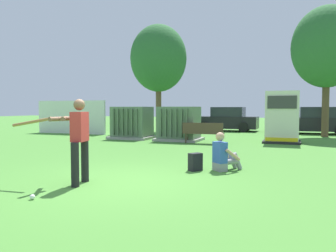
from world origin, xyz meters
TOP-DOWN VIEW (x-y plane):
  - ground_plane at (0.00, 0.00)m, footprint 96.00×96.00m
  - fence_panel at (-9.30, 10.50)m, footprint 4.80×0.12m
  - transformer_west at (-4.33, 8.95)m, footprint 2.10×1.70m
  - transformer_mid_west at (-1.77, 8.84)m, footprint 2.10×1.70m
  - generator_enclosure at (2.88, 9.49)m, footprint 1.60×1.40m
  - park_bench at (-0.34, 7.92)m, footprint 1.81×0.46m
  - batter at (-0.75, -0.43)m, footprint 1.61×0.76m
  - sports_ball at (-0.76, -1.68)m, footprint 0.09×0.09m
  - seated_spectator at (1.74, 2.09)m, footprint 0.74×0.74m
  - backpack at (1.09, 1.81)m, footprint 0.37×0.38m
  - tree_left at (-4.80, 13.57)m, footprint 3.60×3.60m
  - tree_center_left at (4.94, 13.55)m, footprint 3.66×3.66m
  - parked_car_leftmost at (-0.92, 16.33)m, footprint 4.23×1.98m
  - parked_car_left_of_center at (4.64, 15.77)m, footprint 4.24×2.00m

SIDE VIEW (x-z plane):
  - ground_plane at x=0.00m, z-range 0.00..0.00m
  - sports_ball at x=-0.76m, z-range 0.00..0.09m
  - backpack at x=1.09m, z-range -0.01..0.43m
  - seated_spectator at x=1.74m, z-range -0.11..0.86m
  - park_bench at x=-0.34m, z-range 0.08..0.99m
  - parked_car_leftmost at x=-0.92m, z-range -0.06..1.56m
  - parked_car_left_of_center at x=4.64m, z-range -0.06..1.56m
  - transformer_west at x=-4.33m, z-range -0.02..1.60m
  - transformer_mid_west at x=-1.77m, z-range -0.02..1.60m
  - batter at x=-0.75m, z-range 0.11..1.85m
  - fence_panel at x=-9.30m, z-range 0.00..2.00m
  - generator_enclosure at x=2.88m, z-range -0.01..2.29m
  - tree_left at x=-4.80m, z-range 1.28..8.15m
  - tree_center_left at x=4.94m, z-range 1.30..8.29m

